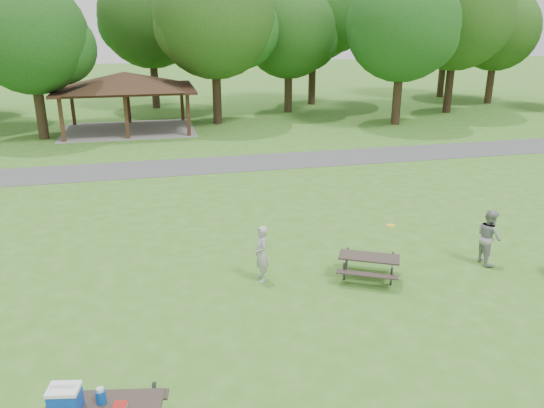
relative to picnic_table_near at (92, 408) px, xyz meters
The scene contains 17 objects.
ground 5.67m from the picnic_table_near, 44.98° to the left, with size 160.00×160.00×0.00m, color #3A7421.
asphalt_path 18.42m from the picnic_table_near, 77.54° to the left, with size 120.00×3.20×0.02m, color #494A4C.
pavilion 28.06m from the picnic_table_near, 90.06° to the left, with size 8.60×7.01×3.76m.
tree_row_d 27.41m from the picnic_table_near, 100.58° to the left, with size 6.93×6.60×9.27m.
tree_row_e 30.23m from the picnic_table_near, 78.18° to the left, with size 8.40×8.00×11.02m.
tree_row_f 35.03m from the picnic_table_near, 69.64° to the left, with size 7.35×7.00×9.55m.
tree_row_g 32.14m from the picnic_table_near, 55.21° to the left, with size 7.77×7.40×10.25m.
tree_row_h 38.58m from the picnic_table_near, 50.78° to the left, with size 8.61×8.20×11.37m.
tree_row_i 44.92m from the picnic_table_near, 47.67° to the left, with size 7.14×6.80×9.52m.
tree_deep_b 37.55m from the picnic_table_near, 86.80° to the left, with size 8.40×8.00×11.13m.
tree_deep_c 39.59m from the picnic_table_near, 67.28° to the left, with size 8.82×8.40×11.90m.
tree_deep_d 47.25m from the picnic_table_near, 53.18° to the left, with size 8.40×8.00×11.27m.
picnic_table_near is the anchor object (origin of this frame).
picnic_table_middle 8.45m from the picnic_table_near, 33.98° to the left, with size 2.09×1.95×0.72m.
frisbee_in_flight 9.32m from the picnic_table_near, 33.29° to the left, with size 0.30×0.30×0.02m.
frisbee_thrower 6.71m from the picnic_table_near, 52.83° to the left, with size 0.59×0.39×1.62m, color #AAAAAD.
frisbee_catcher 11.93m from the picnic_table_near, 24.25° to the left, with size 0.82×0.64×1.69m, color gray.
Camera 1 is at (-2.67, -11.74, 6.99)m, focal length 35.00 mm.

